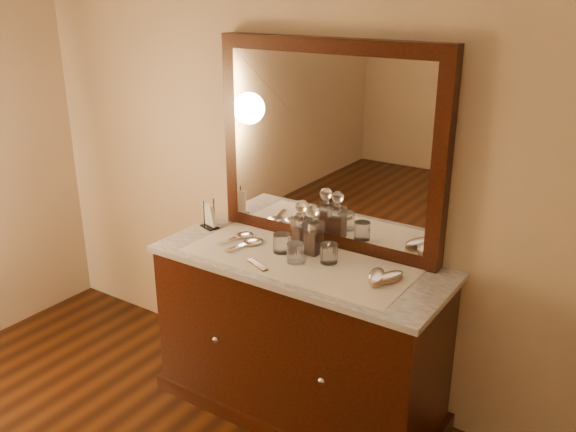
% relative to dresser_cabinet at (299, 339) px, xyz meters
% --- Properties ---
extents(dresser_cabinet, '(1.40, 0.55, 0.82)m').
position_rel_dresser_cabinet_xyz_m(dresser_cabinet, '(0.00, 0.00, 0.00)').
color(dresser_cabinet, black).
rests_on(dresser_cabinet, floor).
extents(dresser_plinth, '(1.46, 0.59, 0.08)m').
position_rel_dresser_cabinet_xyz_m(dresser_plinth, '(0.00, 0.00, -0.37)').
color(dresser_plinth, black).
rests_on(dresser_plinth, floor).
extents(knob_left, '(0.04, 0.04, 0.04)m').
position_rel_dresser_cabinet_xyz_m(knob_left, '(-0.30, -0.28, 0.04)').
color(knob_left, silver).
rests_on(knob_left, dresser_cabinet).
extents(knob_right, '(0.04, 0.04, 0.04)m').
position_rel_dresser_cabinet_xyz_m(knob_right, '(0.30, -0.28, 0.04)').
color(knob_right, silver).
rests_on(knob_right, dresser_cabinet).
extents(marble_top, '(1.44, 0.59, 0.03)m').
position_rel_dresser_cabinet_xyz_m(marble_top, '(0.00, 0.00, 0.42)').
color(marble_top, white).
rests_on(marble_top, dresser_cabinet).
extents(mirror_frame, '(1.20, 0.08, 1.00)m').
position_rel_dresser_cabinet_xyz_m(mirror_frame, '(0.00, 0.25, 0.94)').
color(mirror_frame, black).
rests_on(mirror_frame, marble_top).
extents(mirror_glass, '(1.06, 0.01, 0.86)m').
position_rel_dresser_cabinet_xyz_m(mirror_glass, '(0.00, 0.21, 0.94)').
color(mirror_glass, white).
rests_on(mirror_glass, marble_top).
extents(lace_runner, '(1.10, 0.45, 0.00)m').
position_rel_dresser_cabinet_xyz_m(lace_runner, '(0.00, -0.02, 0.44)').
color(lace_runner, white).
rests_on(lace_runner, marble_top).
extents(pin_dish, '(0.08, 0.08, 0.01)m').
position_rel_dresser_cabinet_xyz_m(pin_dish, '(0.01, -0.05, 0.45)').
color(pin_dish, silver).
rests_on(pin_dish, lace_runner).
extents(comb, '(0.15, 0.08, 0.01)m').
position_rel_dresser_cabinet_xyz_m(comb, '(-0.12, -0.18, 0.45)').
color(comb, brown).
rests_on(comb, lace_runner).
extents(napkin_rack, '(0.12, 0.09, 0.16)m').
position_rel_dresser_cabinet_xyz_m(napkin_rack, '(-0.62, 0.08, 0.50)').
color(napkin_rack, black).
rests_on(napkin_rack, marble_top).
extents(decanter_left, '(0.10, 0.10, 0.26)m').
position_rel_dresser_cabinet_xyz_m(decanter_left, '(-0.05, 0.09, 0.54)').
color(decanter_left, maroon).
rests_on(decanter_left, lace_runner).
extents(decanter_right, '(0.08, 0.08, 0.25)m').
position_rel_dresser_cabinet_xyz_m(decanter_right, '(0.02, 0.09, 0.54)').
color(decanter_right, maroon).
rests_on(decanter_right, lace_runner).
extents(brush_near, '(0.11, 0.17, 0.04)m').
position_rel_dresser_cabinet_xyz_m(brush_near, '(0.41, -0.02, 0.47)').
color(brush_near, '#A17E63').
rests_on(brush_near, lace_runner).
extents(brush_far, '(0.11, 0.16, 0.04)m').
position_rel_dresser_cabinet_xyz_m(brush_far, '(0.46, 0.01, 0.46)').
color(brush_far, '#A17E63').
rests_on(brush_far, lace_runner).
extents(hand_mirror_outer, '(0.11, 0.22, 0.02)m').
position_rel_dresser_cabinet_xyz_m(hand_mirror_outer, '(-0.39, 0.05, 0.45)').
color(hand_mirror_outer, silver).
rests_on(hand_mirror_outer, lace_runner).
extents(hand_mirror_inner, '(0.11, 0.23, 0.02)m').
position_rel_dresser_cabinet_xyz_m(hand_mirror_inner, '(-0.30, 0.00, 0.45)').
color(hand_mirror_inner, silver).
rests_on(hand_mirror_inner, lace_runner).
extents(tumblers, '(0.33, 0.17, 0.09)m').
position_rel_dresser_cabinet_xyz_m(tumblers, '(0.01, 0.00, 0.49)').
color(tumblers, white).
rests_on(tumblers, lace_runner).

